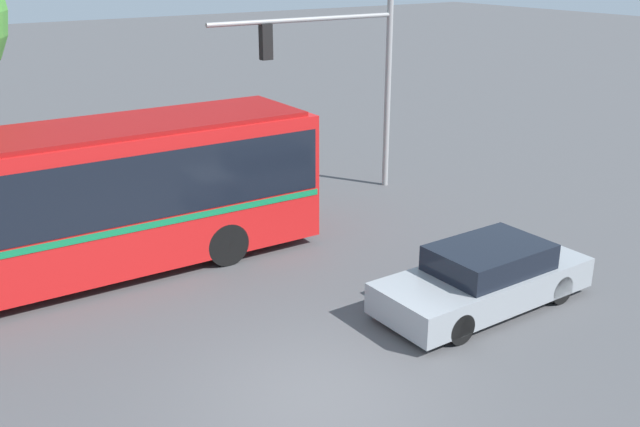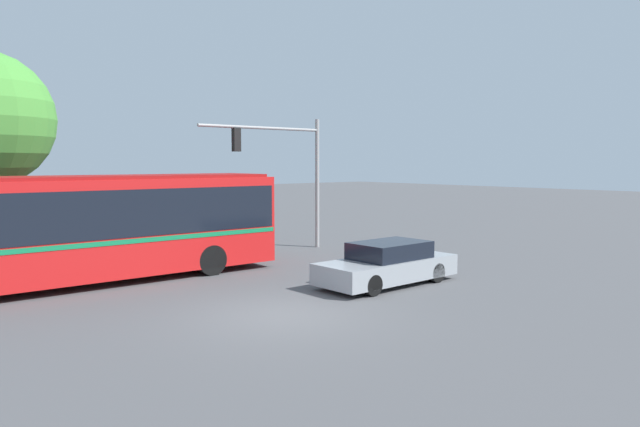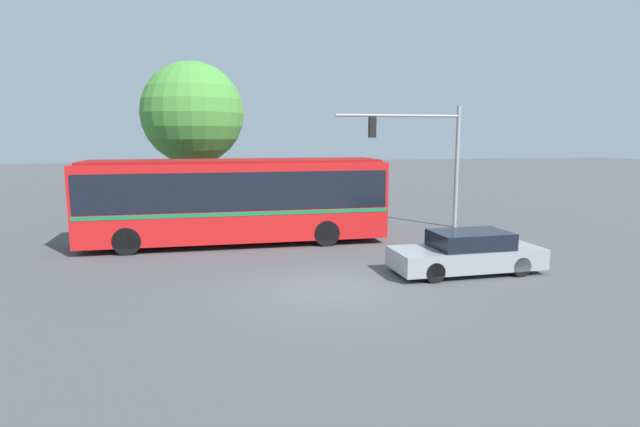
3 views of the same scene
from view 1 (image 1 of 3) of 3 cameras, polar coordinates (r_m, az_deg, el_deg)
name	(u,v)px [view 1 (image 1 of 3)]	position (r m, az deg, el deg)	size (l,w,h in m)	color
ground_plane	(319,398)	(11.92, -0.05, -14.36)	(140.00, 140.00, 0.00)	#4C4C4F
city_bus	(54,199)	(16.05, -20.29, 1.09)	(11.60, 2.77, 3.28)	red
sedan_foreground	(485,278)	(14.78, 12.90, -4.99)	(4.66, 1.85, 1.29)	gray
traffic_light_pole	(347,68)	(20.49, 2.11, 11.45)	(5.79, 0.24, 5.52)	gray
flowering_hedge	(102,173)	(21.16, -16.85, 3.07)	(8.20, 1.09, 1.79)	#286028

